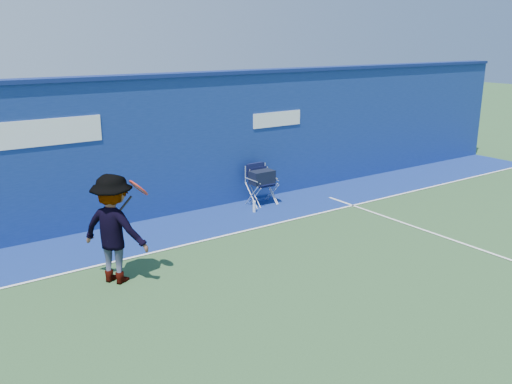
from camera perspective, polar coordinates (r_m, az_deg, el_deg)
ground at (r=7.91m, az=2.97°, el=-12.83°), size 80.00×80.00×0.00m
stadium_wall at (r=11.70m, az=-12.71°, el=4.46°), size 24.00×0.50×3.08m
out_of_bounds_strip at (r=11.14m, az=-10.04°, el=-4.25°), size 24.00×1.80×0.01m
court_lines at (r=8.33m, az=0.41°, el=-11.14°), size 24.00×12.00×0.01m
directors_chair_left at (r=12.72m, az=0.54°, el=0.47°), size 0.57×0.52×0.96m
directors_chair_right at (r=12.80m, az=0.81°, el=-0.08°), size 0.51×0.46×0.85m
water_bottle at (r=12.20m, az=-0.19°, el=-1.56°), size 0.07×0.07×0.26m
tennis_player at (r=8.87m, az=-14.69°, el=-3.76°), size 1.19×1.32×1.78m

